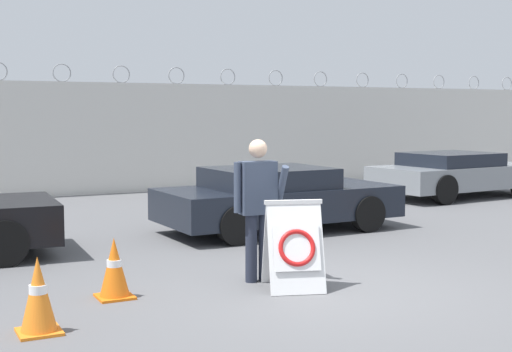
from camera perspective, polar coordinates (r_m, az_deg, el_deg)
name	(u,v)px	position (r m, az deg, el deg)	size (l,w,h in m)	color
ground_plane	(327,289)	(8.78, 5.73, -9.01)	(90.00, 90.00, 0.00)	#5B5B5E
perimeter_wall	(93,138)	(18.88, -12.88, 2.96)	(36.00, 0.30, 3.34)	silver
barricade_sign	(294,245)	(8.65, 3.06, -5.54)	(0.86, 0.90, 1.09)	white
security_guard	(258,202)	(8.95, 0.16, -2.11)	(0.64, 0.43, 1.80)	#232838
traffic_cone_near	(38,295)	(7.30, -17.03, -9.12)	(0.41, 0.41, 0.76)	orange
traffic_cone_far	(114,268)	(8.43, -11.27, -7.24)	(0.41, 0.41, 0.71)	orange
parked_car_rear_sedan	(276,198)	(12.82, 1.65, -1.78)	(4.33, 2.10, 1.15)	black
parked_car_far_side	(455,173)	(18.54, 15.64, 0.20)	(4.53, 2.30, 1.12)	black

